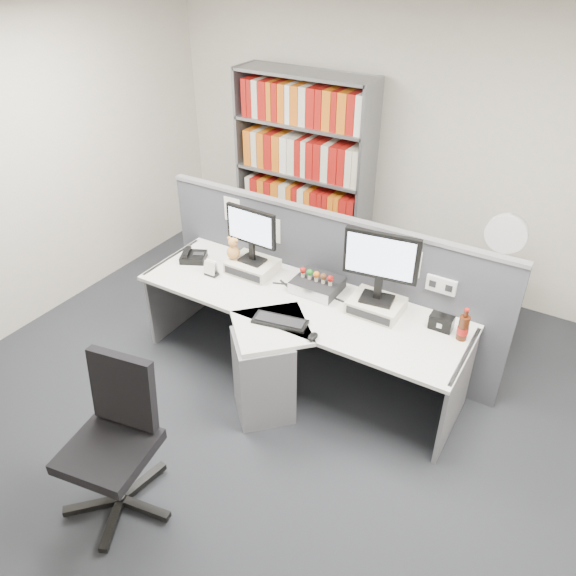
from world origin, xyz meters
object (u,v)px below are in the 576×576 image
Objects in this scene: keyboard at (280,321)px; speaker at (441,322)px; desk_calendar at (211,269)px; cola_bottle at (463,328)px; desk at (284,342)px; desk_fan at (505,238)px; monitor_right at (381,262)px; shelving_unit at (303,177)px; desktop_pc at (317,285)px; office_chair at (116,435)px; desk_phone at (193,257)px; filing_cabinet at (488,310)px; monitor_left at (251,231)px; mouse at (313,337)px.

speaker is (1.01, 0.53, 0.04)m from keyboard.
cola_bottle is (2.00, 0.22, 0.04)m from desk_calendar.
desk is 1.94m from desk_fan.
keyboard is at bearing -127.87° from desk_fan.
monitor_right is at bearing 9.12° from desk_calendar.
keyboard is at bearing -137.36° from monitor_right.
shelving_unit is (-0.10, 1.68, 0.20)m from desk_calendar.
cola_bottle is (1.15, -0.03, 0.05)m from desktop_pc.
shelving_unit is 3.61× the size of desk_fan.
desk is 2.52× the size of office_chair.
desk_phone is at bearing 114.03° from office_chair.
office_chair is at bearing -127.29° from speaker.
keyboard is at bearing -92.24° from desktop_pc.
desk_fan is 0.54× the size of office_chair.
keyboard is (0.03, -0.10, 0.28)m from desk.
filing_cabinet is (0.16, 0.98, -0.42)m from speaker.
monitor_left is 1.61m from speaker.
monitor_left is at bearing -179.94° from cola_bottle.
keyboard is 1.94m from filing_cabinet.
desktop_pc is 1.14m from desk_phone.
filing_cabinet is (1.17, 1.50, -0.38)m from keyboard.
desk_calendar is at bearing -170.88° from monitor_right.
office_chair is at bearing -118.90° from filing_cabinet.
desk_fan is at bearing 49.38° from desk.
filing_cabinet is (1.15, 0.99, -0.42)m from desktop_pc.
desktop_pc is 1.33× the size of desk_phone.
monitor_right is 1.69m from desk_phone.
office_chair is (0.46, -1.55, -0.22)m from desk_calendar.
office_chair is (0.74, -1.67, -0.20)m from desk_phone.
cola_bottle is at bearing 17.79° from desk.
desk_phone is (-1.40, 0.42, 0.01)m from mouse.
mouse is 1.03m from cola_bottle.
desk is at bearing 106.09° from keyboard.
desk_phone is 1.06× the size of cola_bottle.
monitor_right is 1.20m from desk_fan.
cola_bottle is (1.17, 0.49, 0.08)m from keyboard.
shelving_unit is at bearing 134.92° from monitor_right.
monitor_right is at bearing -175.23° from speaker.
desk is 1.30× the size of shelving_unit.
desk_phone reaches higher than keyboard.
desk_phone is 0.31m from desk_calendar.
desk_calendar is at bearing 164.44° from mouse.
monitor_left is 2.15m from filing_cabinet.
office_chair is at bearing -80.18° from shelving_unit.
speaker is at bearing 7.99° from desk_calendar.
monitor_left is at bearing -149.70° from filing_cabinet.
shelving_unit reaches higher than desktop_pc.
keyboard is 1.18m from desk_phone.
desk_fan reaches higher than speaker.
shelving_unit is (-0.95, 1.44, 0.21)m from desktop_pc.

